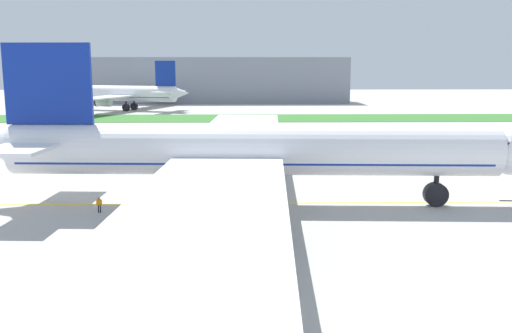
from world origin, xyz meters
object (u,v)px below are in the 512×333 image
(service_truck_baggage_loader, at_px, (313,135))
(ground_crew_wingwalker_port, at_px, (190,205))
(ground_crew_marshaller_front, at_px, (99,203))
(parked_airliner_far_left, at_px, (123,94))
(airliner_foreground, at_px, (244,151))

(service_truck_baggage_loader, bearing_deg, ground_crew_wingwalker_port, -109.61)
(ground_crew_marshaller_front, relative_size, parked_airliner_far_left, 0.02)
(ground_crew_wingwalker_port, bearing_deg, ground_crew_marshaller_front, 171.52)
(parked_airliner_far_left, bearing_deg, ground_crew_wingwalker_port, -75.72)
(ground_crew_wingwalker_port, distance_m, ground_crew_marshaller_front, 9.44)
(service_truck_baggage_loader, xyz_separation_m, parked_airliner_far_left, (-53.29, 83.17, 3.83))
(ground_crew_marshaller_front, xyz_separation_m, service_truck_baggage_loader, (28.07, 51.18, 0.72))
(airliner_foreground, relative_size, ground_crew_marshaller_front, 60.08)
(parked_airliner_far_left, bearing_deg, service_truck_baggage_loader, -57.35)
(airliner_foreground, xyz_separation_m, parked_airliner_far_left, (-39.90, 131.31, -0.26))
(airliner_foreground, distance_m, ground_crew_marshaller_front, 15.75)
(airliner_foreground, relative_size, service_truck_baggage_loader, 19.36)
(airliner_foreground, relative_size, ground_crew_wingwalker_port, 55.50)
(airliner_foreground, distance_m, parked_airliner_far_left, 137.24)
(ground_crew_wingwalker_port, relative_size, parked_airliner_far_left, 0.02)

